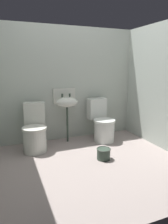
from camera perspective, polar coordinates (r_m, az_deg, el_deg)
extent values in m
cube|color=gray|center=(3.15, 1.95, -14.31)|extent=(3.07, 2.64, 0.08)
cube|color=#AFB9AD|center=(3.92, -4.87, 7.70)|extent=(3.07, 0.10, 2.10)
cube|color=#ABB5AA|center=(3.69, 21.72, 6.53)|extent=(0.10, 2.44, 2.10)
cylinder|color=silver|center=(3.49, -13.56, -7.79)|extent=(0.45, 0.45, 0.38)
cylinder|color=silver|center=(3.42, -13.74, -4.49)|extent=(0.47, 0.47, 0.04)
cube|color=silver|center=(3.67, -13.65, -0.43)|extent=(0.39, 0.25, 0.40)
cylinder|color=silver|center=(3.86, 5.68, -5.48)|extent=(0.41, 0.41, 0.38)
cylinder|color=silver|center=(3.80, 5.75, -2.47)|extent=(0.43, 0.43, 0.04)
cube|color=silver|center=(4.01, 3.57, 1.02)|extent=(0.37, 0.21, 0.40)
cylinder|color=#303F34|center=(3.81, -4.66, -3.51)|extent=(0.04, 0.04, 0.66)
ellipsoid|color=silver|center=(3.71, -4.78, 2.72)|extent=(0.40, 0.32, 0.18)
cube|color=silver|center=(3.85, -5.53, 4.58)|extent=(0.42, 0.04, 0.28)
cylinder|color=#303F34|center=(3.73, -6.11, 4.61)|extent=(0.04, 0.04, 0.06)
cylinder|color=#303F34|center=(3.77, -4.06, 4.74)|extent=(0.04, 0.04, 0.06)
cylinder|color=#303F34|center=(3.18, 5.48, -11.63)|extent=(0.20, 0.20, 0.17)
torus|color=#384138|center=(3.15, 5.51, -10.24)|extent=(0.22, 0.22, 0.02)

